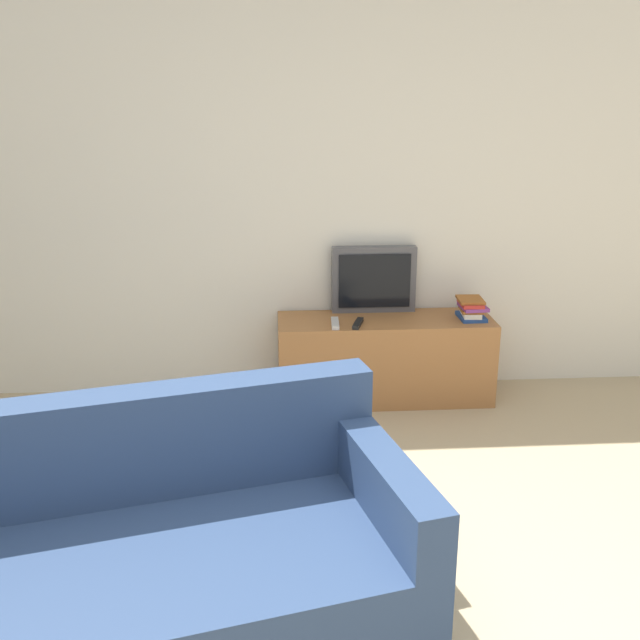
{
  "coord_description": "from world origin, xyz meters",
  "views": [
    {
      "loc": [
        -0.28,
        -1.63,
        1.95
      ],
      "look_at": [
        -0.01,
        2.31,
        0.68
      ],
      "focal_mm": 42.0,
      "sensor_mm": 36.0,
      "label": 1
    }
  ],
  "objects_px": {
    "book_stack": "(471,309)",
    "remote_on_stand": "(358,323)",
    "television": "(374,279)",
    "couch": "(107,587)",
    "remote_secondary": "(335,323)",
    "tv_stand": "(384,359)"
  },
  "relations": [
    {
      "from": "remote_on_stand",
      "to": "remote_secondary",
      "type": "bearing_deg",
      "value": 174.71
    },
    {
      "from": "book_stack",
      "to": "remote_on_stand",
      "type": "height_order",
      "value": "book_stack"
    },
    {
      "from": "couch",
      "to": "remote_secondary",
      "type": "bearing_deg",
      "value": 51.44
    },
    {
      "from": "television",
      "to": "remote_secondary",
      "type": "relative_size",
      "value": 2.69
    },
    {
      "from": "television",
      "to": "couch",
      "type": "bearing_deg",
      "value": -117.72
    },
    {
      "from": "television",
      "to": "remote_on_stand",
      "type": "xyz_separation_m",
      "value": [
        -0.13,
        -0.29,
        -0.2
      ]
    },
    {
      "from": "television",
      "to": "remote_secondary",
      "type": "height_order",
      "value": "television"
    },
    {
      "from": "tv_stand",
      "to": "book_stack",
      "type": "xyz_separation_m",
      "value": [
        0.53,
        -0.03,
        0.33
      ]
    },
    {
      "from": "tv_stand",
      "to": "remote_on_stand",
      "type": "distance_m",
      "value": 0.35
    },
    {
      "from": "tv_stand",
      "to": "couch",
      "type": "distance_m",
      "value": 2.54
    },
    {
      "from": "remote_secondary",
      "to": "tv_stand",
      "type": "bearing_deg",
      "value": 17.41
    },
    {
      "from": "book_stack",
      "to": "remote_on_stand",
      "type": "relative_size",
      "value": 1.15
    },
    {
      "from": "tv_stand",
      "to": "remote_secondary",
      "type": "xyz_separation_m",
      "value": [
        -0.33,
        -0.1,
        0.28
      ]
    },
    {
      "from": "couch",
      "to": "book_stack",
      "type": "bearing_deg",
      "value": 36.14
    },
    {
      "from": "book_stack",
      "to": "remote_secondary",
      "type": "bearing_deg",
      "value": -175.28
    },
    {
      "from": "remote_on_stand",
      "to": "television",
      "type": "bearing_deg",
      "value": 65.21
    },
    {
      "from": "tv_stand",
      "to": "remote_on_stand",
      "type": "bearing_deg",
      "value": -148.5
    },
    {
      "from": "couch",
      "to": "book_stack",
      "type": "distance_m",
      "value": 2.84
    },
    {
      "from": "remote_on_stand",
      "to": "couch",
      "type": "bearing_deg",
      "value": -118.11
    },
    {
      "from": "remote_on_stand",
      "to": "remote_secondary",
      "type": "distance_m",
      "value": 0.14
    },
    {
      "from": "tv_stand",
      "to": "couch",
      "type": "height_order",
      "value": "couch"
    },
    {
      "from": "television",
      "to": "book_stack",
      "type": "bearing_deg",
      "value": -19.02
    }
  ]
}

